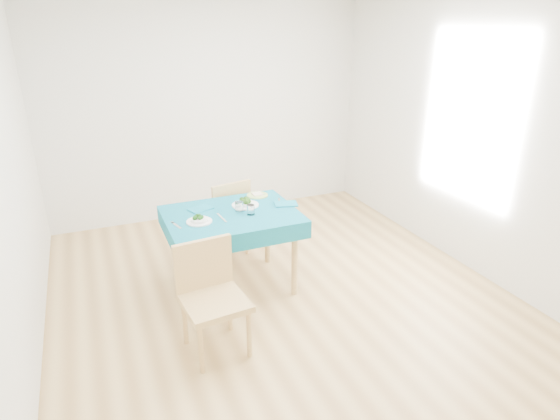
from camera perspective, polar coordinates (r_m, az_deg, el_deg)
name	(u,v)px	position (r m, az deg, el deg)	size (l,w,h in m)	color
room_shell	(280,154)	(3.87, 0.00, 6.85)	(4.02, 4.52, 2.73)	#A37B43
table	(233,251)	(4.38, -5.78, -4.99)	(1.16, 0.88, 0.76)	#0A586F
chair_near	(214,286)	(3.49, -8.08, -9.11)	(0.46, 0.50, 1.14)	tan
chair_far	(223,206)	(5.00, -6.92, 0.46)	(0.43, 0.47, 1.07)	tan
bowl_near	(199,219)	(4.06, -9.83, -1.04)	(0.22, 0.22, 0.07)	white
bowl_far	(245,202)	(4.37, -4.26, 1.01)	(0.25, 0.25, 0.08)	white
fork_near	(177,225)	(4.04, -12.50, -1.85)	(0.02, 0.17, 0.00)	silver
knife_near	(222,218)	(4.13, -7.11, -0.94)	(0.02, 0.23, 0.00)	silver
fork_far	(237,205)	(4.40, -5.25, 0.60)	(0.02, 0.19, 0.00)	silver
knife_far	(279,202)	(4.46, -0.08, 1.00)	(0.02, 0.20, 0.00)	silver
napkin_near	(200,209)	(4.34, -9.67, 0.14)	(0.21, 0.14, 0.01)	#0E647B
napkin_far	(286,204)	(4.40, 0.72, 0.75)	(0.21, 0.15, 0.01)	#0E647B
tumbler_center	(239,207)	(4.23, -5.00, 0.38)	(0.07, 0.07, 0.10)	white
tumbler_side	(251,210)	(4.17, -3.59, 0.04)	(0.07, 0.07, 0.09)	white
side_plate	(257,195)	(4.63, -2.77, 1.81)	(0.21, 0.21, 0.01)	#A5C962
bread_slice	(257,194)	(4.62, -2.78, 1.95)	(0.10, 0.10, 0.01)	beige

